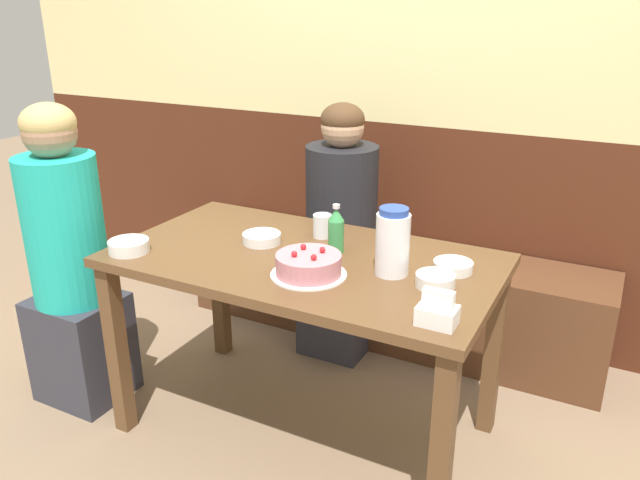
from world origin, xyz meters
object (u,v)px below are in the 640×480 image
at_px(glass_water_tall, 322,226).
at_px(glass_tumbler_short, 390,230).
at_px(water_pitcher, 393,242).
at_px(person_teal_shirt, 70,269).
at_px(bowl_sauce_shallow, 262,238).
at_px(bowl_soup_white, 435,280).
at_px(person_pale_blue_shirt, 341,238).
at_px(birthday_cake, 309,265).
at_px(bowl_side_dish, 129,246).
at_px(soju_bottle, 336,230).
at_px(napkin_holder, 437,312).
at_px(bench_seat, 386,292).
at_px(bowl_rice_small, 453,266).

xyz_separation_m(glass_water_tall, glass_tumbler_short, (0.24, 0.09, -0.00)).
xyz_separation_m(water_pitcher, person_teal_shirt, (-1.27, -0.23, -0.26)).
height_order(water_pitcher, bowl_sauce_shallow, water_pitcher).
height_order(bowl_soup_white, glass_tumbler_short, glass_tumbler_short).
relative_size(water_pitcher, person_teal_shirt, 0.18).
bearing_deg(person_pale_blue_shirt, bowl_sauce_shallow, -4.31).
distance_m(person_teal_shirt, person_pale_blue_shirt, 1.16).
relative_size(birthday_cake, bowl_side_dish, 1.74).
distance_m(birthday_cake, person_teal_shirt, 1.05).
bearing_deg(birthday_cake, soju_bottle, 93.12).
bearing_deg(glass_water_tall, glass_tumbler_short, 19.26).
xyz_separation_m(water_pitcher, soju_bottle, (-0.25, 0.08, -0.03)).
bearing_deg(napkin_holder, person_teal_shirt, 178.34).
xyz_separation_m(napkin_holder, person_pale_blue_shirt, (-0.73, 0.90, -0.21)).
bearing_deg(bowl_side_dish, glass_tumbler_short, 34.67).
bearing_deg(bowl_sauce_shallow, person_pale_blue_shirt, 85.69).
bearing_deg(bench_seat, birthday_cake, -84.43).
relative_size(person_teal_shirt, person_pale_blue_shirt, 1.05).
distance_m(bowl_soup_white, glass_water_tall, 0.57).
distance_m(bench_seat, bowl_sauce_shallow, 0.96).
xyz_separation_m(soju_bottle, bowl_soup_white, (0.41, -0.12, -0.06)).
relative_size(birthday_cake, soju_bottle, 1.42).
xyz_separation_m(soju_bottle, bowl_rice_small, (0.42, 0.02, -0.07)).
distance_m(birthday_cake, napkin_holder, 0.49).
height_order(bowl_sauce_shallow, glass_water_tall, glass_water_tall).
xyz_separation_m(glass_water_tall, person_teal_shirt, (-0.91, -0.43, -0.20)).
height_order(birthday_cake, soju_bottle, soju_bottle).
bearing_deg(person_pale_blue_shirt, glass_water_tall, 16.22).
bearing_deg(napkin_holder, bowl_side_dish, 179.41).
bearing_deg(soju_bottle, bowl_rice_small, 3.31).
relative_size(water_pitcher, bowl_rice_small, 1.73).
height_order(glass_tumbler_short, person_teal_shirt, person_teal_shirt).
bearing_deg(water_pitcher, bowl_soup_white, -11.78).
bearing_deg(person_teal_shirt, bench_seat, 48.32).
bearing_deg(person_teal_shirt, napkin_holder, -1.66).
relative_size(water_pitcher, napkin_holder, 2.07).
distance_m(bowl_side_dish, glass_tumbler_short, 0.96).
distance_m(water_pitcher, bowl_sauce_shallow, 0.54).
xyz_separation_m(napkin_holder, glass_water_tall, (-0.60, 0.47, 0.01)).
bearing_deg(bowl_rice_small, bench_seat, 125.19).
bearing_deg(glass_tumbler_short, bowl_rice_small, -30.67).
bearing_deg(glass_water_tall, water_pitcher, -28.75).
bearing_deg(soju_bottle, glass_tumbler_short, 56.98).
relative_size(bench_seat, person_teal_shirt, 1.66).
distance_m(bench_seat, bowl_rice_small, 1.02).
xyz_separation_m(napkin_holder, glass_tumbler_short, (-0.36, 0.56, 0.00)).
bearing_deg(bowl_side_dish, birthday_cake, 9.91).
height_order(bench_seat, soju_bottle, soju_bottle).
relative_size(bowl_side_dish, glass_water_tall, 1.63).
relative_size(water_pitcher, glass_tumbler_short, 2.83).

